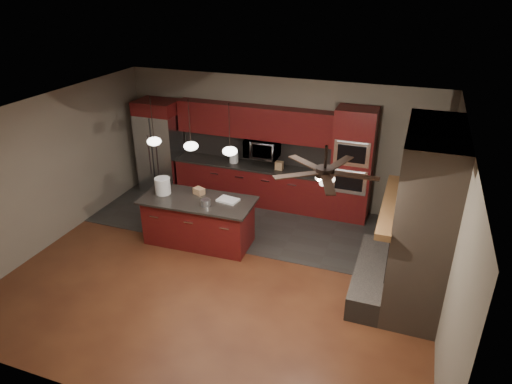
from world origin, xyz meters
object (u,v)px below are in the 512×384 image
at_px(microwave, 262,148).
at_px(paint_tray, 228,200).
at_px(refrigerator, 161,146).
at_px(counter_box, 279,166).
at_px(cardboard_box, 199,191).
at_px(oven_tower, 352,165).
at_px(paint_can, 206,203).
at_px(counter_bucket, 234,158).
at_px(kitchen_island, 199,221).
at_px(white_bucket, 163,186).

bearing_deg(microwave, paint_tray, -89.83).
relative_size(refrigerator, counter_box, 11.95).
bearing_deg(refrigerator, cardboard_box, -42.88).
height_order(cardboard_box, counter_box, counter_box).
height_order(oven_tower, paint_can, oven_tower).
bearing_deg(oven_tower, refrigerator, -179.05).
bearing_deg(refrigerator, paint_tray, -35.89).
bearing_deg(paint_tray, counter_bucket, 118.13).
distance_m(microwave, cardboard_box, 1.97).
relative_size(microwave, counter_box, 4.04).
relative_size(paint_can, counter_bucket, 0.77).
bearing_deg(paint_tray, oven_tower, 52.30).
height_order(paint_can, counter_bucket, counter_bucket).
bearing_deg(counter_bucket, oven_tower, -0.16).
xyz_separation_m(oven_tower, paint_can, (-2.28, -2.17, -0.21)).
bearing_deg(cardboard_box, kitchen_island, -49.92).
bearing_deg(kitchen_island, counter_bucket, 90.68).
relative_size(microwave, paint_can, 4.18).
distance_m(cardboard_box, counter_bucket, 1.79).
bearing_deg(counter_box, counter_bucket, 177.42).
relative_size(white_bucket, cardboard_box, 1.60).
bearing_deg(oven_tower, white_bucket, -148.61).
xyz_separation_m(microwave, white_bucket, (-1.29, -2.05, -0.22)).
relative_size(paint_tray, counter_box, 2.08).
xyz_separation_m(oven_tower, microwave, (-1.98, 0.06, 0.11)).
bearing_deg(kitchen_island, white_bucket, 177.24).
distance_m(oven_tower, kitchen_island, 3.31).
height_order(microwave, paint_can, microwave).
bearing_deg(microwave, kitchen_island, -105.20).
distance_m(kitchen_island, counter_bucket, 2.08).
distance_m(oven_tower, counter_bucket, 2.63).
xyz_separation_m(paint_tray, counter_bucket, (-0.66, 1.87, 0.07)).
xyz_separation_m(paint_can, counter_box, (0.73, 2.13, 0.01)).
bearing_deg(counter_bucket, counter_box, -2.65).
xyz_separation_m(paint_tray, cardboard_box, (-0.64, 0.08, 0.04)).
height_order(oven_tower, refrigerator, oven_tower).
bearing_deg(paint_can, white_bucket, 169.50).
height_order(refrigerator, kitchen_island, refrigerator).
xyz_separation_m(kitchen_island, counter_bucket, (-0.09, 2.01, 0.55)).
bearing_deg(paint_tray, white_bucket, -165.67).
height_order(refrigerator, paint_tray, refrigerator).
relative_size(white_bucket, counter_bucket, 1.41).
distance_m(refrigerator, white_bucket, 2.25).
distance_m(microwave, paint_can, 2.27).
relative_size(paint_can, paint_tray, 0.46).
bearing_deg(white_bucket, cardboard_box, 17.49).
bearing_deg(paint_can, counter_box, 71.08).
relative_size(oven_tower, kitchen_island, 1.10).
bearing_deg(white_bucket, counter_bucket, 72.32).
bearing_deg(microwave, cardboard_box, -108.89).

